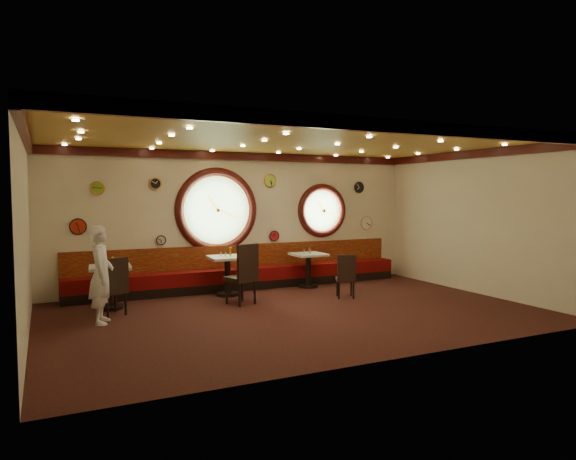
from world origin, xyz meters
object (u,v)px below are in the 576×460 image
object	(u,v)px
table_a	(110,282)
chair_a	(114,283)
condiment_c_bottle	(309,250)
table_c	(308,266)
condiment_b_salt	(221,254)
condiment_c_pepper	(310,251)
chair_b	(244,270)
chair_c	(346,273)
condiment_a_bottle	(113,261)
condiment_a_pepper	(112,263)
waiter	(101,274)
condiment_b_pepper	(226,254)
condiment_c_salt	(304,251)
condiment_b_bottle	(230,251)
table_b	(228,271)
condiment_a_salt	(102,264)

from	to	relation	value
table_a	chair_a	size ratio (longest dim) A/B	1.26
chair_a	condiment_c_bottle	size ratio (longest dim) A/B	4.81
table_c	condiment_b_salt	bearing A→B (deg)	-179.55
condiment_c_pepper	chair_b	bearing A→B (deg)	-151.55
condiment_b_salt	chair_c	bearing A→B (deg)	-32.83
chair_a	condiment_a_bottle	xyz separation A→B (m)	(0.08, 0.77, 0.30)
condiment_a_pepper	chair_b	bearing A→B (deg)	-17.74
chair_b	condiment_c_bottle	world-z (taller)	chair_b
chair_a	waiter	xyz separation A→B (m)	(-0.26, -0.44, 0.23)
table_a	table_c	xyz separation A→B (m)	(4.54, 0.42, -0.02)
condiment_a_bottle	waiter	size ratio (longest dim) A/B	0.09
table_a	chair_a	distance (m)	0.64
chair_c	condiment_b_pepper	xyz separation A→B (m)	(-2.22, 1.38, 0.38)
condiment_c_pepper	condiment_c_bottle	world-z (taller)	condiment_c_bottle
condiment_a_bottle	table_a	bearing A→B (deg)	-117.79
condiment_b_salt	condiment_c_salt	world-z (taller)	condiment_b_salt
chair_a	chair_c	bearing A→B (deg)	-28.51
condiment_b_bottle	waiter	bearing A→B (deg)	-152.17
chair_a	condiment_b_pepper	distance (m)	2.64
condiment_c_pepper	condiment_a_bottle	distance (m)	4.50
condiment_a_bottle	condiment_c_bottle	bearing A→B (deg)	5.28
table_b	condiment_a_pepper	world-z (taller)	condiment_a_pepper
condiment_a_pepper	condiment_b_pepper	size ratio (longest dim) A/B	1.23
condiment_c_bottle	condiment_c_pepper	bearing A→B (deg)	-109.53
condiment_b_bottle	waiter	distance (m)	3.22
condiment_c_salt	chair_c	bearing A→B (deg)	-81.42
chair_c	condiment_c_salt	size ratio (longest dim) A/B	5.74
chair_b	condiment_b_pepper	xyz separation A→B (m)	(-0.03, 1.06, 0.21)
condiment_a_bottle	waiter	bearing A→B (deg)	-105.45
condiment_a_salt	condiment_b_bottle	bearing A→B (deg)	7.68
condiment_b_salt	condiment_b_pepper	xyz separation A→B (m)	(0.07, -0.10, 0.00)
condiment_a_salt	condiment_b_salt	distance (m)	2.53
condiment_c_pepper	condiment_b_bottle	distance (m)	1.98
table_b	condiment_b_bottle	size ratio (longest dim) A/B	4.93
condiment_c_bottle	waiter	bearing A→B (deg)	-161.52
condiment_c_salt	condiment_c_bottle	xyz separation A→B (m)	(0.20, 0.12, 0.02)
condiment_a_pepper	condiment_b_salt	bearing A→B (deg)	9.40
condiment_c_pepper	condiment_a_salt	bearing A→B (deg)	-176.08
condiment_b_pepper	condiment_c_pepper	world-z (taller)	condiment_b_pepper
table_a	condiment_b_pepper	world-z (taller)	condiment_b_pepper
table_b	condiment_c_pepper	xyz separation A→B (m)	(2.09, 0.08, 0.33)
table_c	condiment_c_pepper	world-z (taller)	condiment_c_pepper
condiment_c_bottle	table_b	bearing A→B (deg)	-173.21
condiment_a_bottle	table_c	bearing A→B (deg)	3.67
table_c	condiment_c_pepper	bearing A→B (deg)	-58.04
condiment_c_pepper	condiment_a_bottle	xyz separation A→B (m)	(-4.49, -0.24, 0.05)
table_c	condiment_a_salt	world-z (taller)	condiment_a_salt
condiment_a_salt	waiter	distance (m)	1.14
chair_c	condiment_b_bottle	xyz separation A→B (m)	(-2.07, 1.50, 0.42)
condiment_c_bottle	condiment_b_salt	bearing A→B (deg)	-176.18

